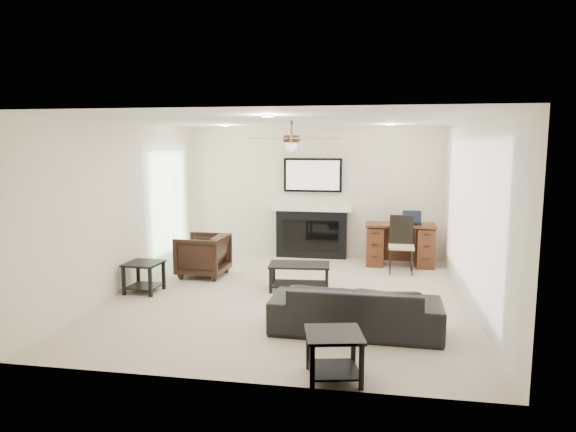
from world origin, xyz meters
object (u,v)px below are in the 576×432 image
(armchair, at_px, (203,255))
(desk, at_px, (400,245))
(coffee_table, at_px, (299,277))
(sofa, at_px, (356,308))
(fireplace_unit, at_px, (312,208))

(armchair, distance_m, desk, 3.49)
(coffee_table, bearing_deg, desk, 45.01)
(coffee_table, xyz_separation_m, desk, (1.55, 1.84, 0.18))
(sofa, relative_size, fireplace_unit, 1.03)
(sofa, distance_m, fireplace_unit, 4.04)
(armchair, distance_m, coffee_table, 1.79)
(armchair, xyz_separation_m, desk, (3.25, 1.29, 0.03))
(desk, bearing_deg, armchair, -158.35)
(fireplace_unit, bearing_deg, armchair, -133.10)
(armchair, bearing_deg, sofa, 53.66)
(armchair, relative_size, coffee_table, 0.85)
(fireplace_unit, bearing_deg, coffee_table, -87.45)
(sofa, bearing_deg, armchair, -38.08)
(armchair, bearing_deg, coffee_table, 75.32)
(armchair, height_order, coffee_table, armchair)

